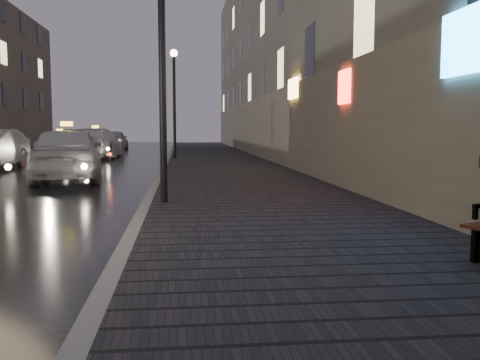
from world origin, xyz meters
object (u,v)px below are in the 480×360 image
object	(u,v)px
taxi_near	(68,154)
taxi_mid	(96,143)
lamp_far	(174,90)
lamp_near	(162,30)
car_far	(114,140)
taxi_far	(60,144)

from	to	relation	value
taxi_near	taxi_mid	xyz separation A→B (m)	(-1.14, 12.62, -0.02)
taxi_near	taxi_mid	distance (m)	12.67
lamp_far	taxi_near	distance (m)	10.65
lamp_far	lamp_near	bearing A→B (deg)	-90.00
car_far	taxi_near	bearing A→B (deg)	93.60
taxi_near	lamp_near	bearing A→B (deg)	108.97
lamp_near	taxi_mid	distance (m)	19.46
lamp_far	car_far	world-z (taller)	lamp_far
taxi_mid	taxi_far	distance (m)	2.76
taxi_far	car_far	distance (m)	10.02
lamp_near	taxi_far	size ratio (longest dim) A/B	1.02
taxi_mid	taxi_far	xyz separation A→B (m)	(-2.22, 1.64, -0.10)
taxi_near	lamp_far	bearing A→B (deg)	-115.48
taxi_mid	car_far	world-z (taller)	taxi_mid
taxi_near	car_far	xyz separation A→B (m)	(-1.58, 24.12, -0.09)
lamp_near	taxi_near	world-z (taller)	lamp_near
lamp_near	lamp_far	size ratio (longest dim) A/B	1.00
taxi_near	car_far	size ratio (longest dim) A/B	1.11
lamp_near	taxi_far	distance (m)	21.62
lamp_far	car_far	xyz separation A→B (m)	(-4.70, 14.30, -2.74)
taxi_near	taxi_far	size ratio (longest dim) A/B	0.95
lamp_far	taxi_far	size ratio (longest dim) A/B	1.02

